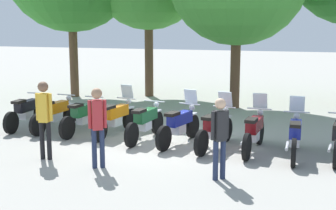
# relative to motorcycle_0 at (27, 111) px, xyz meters

# --- Properties ---
(ground_plane) EXTENTS (80.00, 80.00, 0.00)m
(ground_plane) POSITION_rel_motorcycle_0_xyz_m (4.39, -0.34, -0.50)
(ground_plane) COLOR #9E9B93
(motorcycle_0) EXTENTS (0.62, 2.19, 0.99)m
(motorcycle_0) POSITION_rel_motorcycle_0_xyz_m (0.00, 0.00, 0.00)
(motorcycle_0) COLOR black
(motorcycle_0) RESTS_ON ground_plane
(motorcycle_1) EXTENTS (0.64, 2.19, 0.99)m
(motorcycle_1) POSITION_rel_motorcycle_0_xyz_m (0.98, -0.01, 0.00)
(motorcycle_1) COLOR black
(motorcycle_1) RESTS_ON ground_plane
(motorcycle_2) EXTENTS (0.64, 2.19, 0.99)m
(motorcycle_2) POSITION_rel_motorcycle_0_xyz_m (1.95, -0.11, 0.00)
(motorcycle_2) COLOR black
(motorcycle_2) RESTS_ON ground_plane
(motorcycle_3) EXTENTS (0.70, 2.18, 1.37)m
(motorcycle_3) POSITION_rel_motorcycle_0_xyz_m (2.93, -0.06, 0.01)
(motorcycle_3) COLOR black
(motorcycle_3) RESTS_ON ground_plane
(motorcycle_4) EXTENTS (0.64, 2.19, 0.99)m
(motorcycle_4) POSITION_rel_motorcycle_0_xyz_m (3.90, -0.32, 0.00)
(motorcycle_4) COLOR black
(motorcycle_4) RESTS_ON ground_plane
(motorcycle_5) EXTENTS (0.78, 2.16, 1.37)m
(motorcycle_5) POSITION_rel_motorcycle_0_xyz_m (4.88, -0.42, 0.01)
(motorcycle_5) COLOR black
(motorcycle_5) RESTS_ON ground_plane
(motorcycle_6) EXTENTS (0.76, 2.16, 1.37)m
(motorcycle_6) POSITION_rel_motorcycle_0_xyz_m (5.85, -0.58, 0.01)
(motorcycle_6) COLOR black
(motorcycle_6) RESTS_ON ground_plane
(motorcycle_7) EXTENTS (0.62, 2.19, 1.37)m
(motorcycle_7) POSITION_rel_motorcycle_0_xyz_m (6.82, -0.59, 0.01)
(motorcycle_7) COLOR black
(motorcycle_7) RESTS_ON ground_plane
(motorcycle_8) EXTENTS (0.62, 2.19, 1.37)m
(motorcycle_8) POSITION_rel_motorcycle_0_xyz_m (7.79, -0.76, 0.01)
(motorcycle_8) COLOR black
(motorcycle_8) RESTS_ON ground_plane
(person_0) EXTENTS (0.39, 0.32, 1.76)m
(person_0) POSITION_rel_motorcycle_0_xyz_m (3.74, -2.89, 0.54)
(person_0) COLOR #232D4C
(person_0) RESTS_ON ground_plane
(person_1) EXTENTS (0.35, 0.33, 1.67)m
(person_1) POSITION_rel_motorcycle_0_xyz_m (6.40, -2.86, 0.47)
(person_1) COLOR #232D4C
(person_1) RESTS_ON ground_plane
(person_2) EXTENTS (0.41, 0.27, 1.82)m
(person_2) POSITION_rel_motorcycle_0_xyz_m (2.31, -2.68, 0.58)
(person_2) COLOR black
(person_2) RESTS_ON ground_plane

